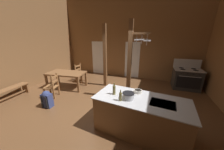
# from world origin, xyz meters

# --- Properties ---
(ground_plane) EXTENTS (8.52, 7.67, 0.10)m
(ground_plane) POSITION_xyz_m (0.00, 0.00, -0.05)
(ground_plane) COLOR brown
(wall_back) EXTENTS (8.52, 0.14, 4.51)m
(wall_back) POSITION_xyz_m (0.00, 3.50, 2.26)
(wall_back) COLOR brown
(wall_back) RESTS_ON ground_plane
(wall_left) EXTENTS (0.14, 7.67, 4.51)m
(wall_left) POSITION_xyz_m (-3.93, 0.00, 2.26)
(wall_left) COLOR brown
(wall_left) RESTS_ON ground_plane
(glazed_door_back_left) EXTENTS (1.00, 0.01, 2.05)m
(glazed_door_back_left) POSITION_xyz_m (-1.74, 3.43, 1.02)
(glazed_door_back_left) COLOR white
(glazed_door_back_left) RESTS_ON ground_plane
(glazed_panel_back_right) EXTENTS (0.84, 0.01, 2.05)m
(glazed_panel_back_right) POSITION_xyz_m (0.39, 3.43, 1.02)
(glazed_panel_back_right) COLOR white
(glazed_panel_back_right) RESTS_ON ground_plane
(kitchen_island) EXTENTS (2.24, 1.14, 0.93)m
(kitchen_island) POSITION_xyz_m (1.44, -0.75, 0.46)
(kitchen_island) COLOR brown
(kitchen_island) RESTS_ON ground_plane
(stove_range) EXTENTS (1.17, 0.86, 1.32)m
(stove_range) POSITION_xyz_m (3.09, 2.69, 0.48)
(stove_range) COLOR #2A2A2A
(stove_range) RESTS_ON ground_plane
(support_post_with_pot_rack) EXTENTS (0.72, 0.24, 2.86)m
(support_post_with_pot_rack) POSITION_xyz_m (0.85, 0.77, 1.54)
(support_post_with_pot_rack) COLOR brown
(support_post_with_pot_rack) RESTS_ON ground_plane
(support_post_center) EXTENTS (0.14, 0.14, 2.86)m
(support_post_center) POSITION_xyz_m (-0.55, 1.69, 1.43)
(support_post_center) COLOR brown
(support_post_center) RESTS_ON ground_plane
(dining_table) EXTENTS (1.81, 1.13, 0.74)m
(dining_table) POSITION_xyz_m (-2.16, 0.83, 0.65)
(dining_table) COLOR brown
(dining_table) RESTS_ON ground_plane
(ladderback_chair_near_window) EXTENTS (0.55, 0.55, 0.95)m
(ladderback_chair_near_window) POSITION_xyz_m (-2.04, -0.13, 0.45)
(ladderback_chair_near_window) COLOR olive
(ladderback_chair_near_window) RESTS_ON ground_plane
(ladderback_chair_by_post) EXTENTS (0.48, 0.48, 0.95)m
(ladderback_chair_by_post) POSITION_xyz_m (-2.04, 1.71, 0.45)
(ladderback_chair_by_post) COLOR olive
(ladderback_chair_by_post) RESTS_ON ground_plane
(bench_along_left_wall) EXTENTS (0.48, 1.70, 0.44)m
(bench_along_left_wall) POSITION_xyz_m (-3.44, -1.03, 0.31)
(bench_along_left_wall) COLOR brown
(bench_along_left_wall) RESTS_ON ground_plane
(backpack) EXTENTS (0.33, 0.32, 0.60)m
(backpack) POSITION_xyz_m (-1.64, -0.75, 0.31)
(backpack) COLOR navy
(backpack) RESTS_ON ground_plane
(stockpot_on_counter) EXTENTS (0.35, 0.28, 0.15)m
(stockpot_on_counter) POSITION_xyz_m (1.17, -0.86, 1.01)
(stockpot_on_counter) COLOR #B7BABF
(stockpot_on_counter) RESTS_ON kitchen_island
(mixing_bowl_on_counter) EXTENTS (0.21, 0.21, 0.08)m
(mixing_bowl_on_counter) POSITION_xyz_m (1.33, -0.47, 0.97)
(mixing_bowl_on_counter) COLOR silver
(mixing_bowl_on_counter) RESTS_ON kitchen_island
(bottle_tall_on_counter) EXTENTS (0.08, 0.08, 0.31)m
(bottle_tall_on_counter) POSITION_xyz_m (0.78, -0.77, 1.05)
(bottle_tall_on_counter) COLOR brown
(bottle_tall_on_counter) RESTS_ON kitchen_island
(bottle_short_on_counter) EXTENTS (0.06, 0.06, 0.26)m
(bottle_short_on_counter) POSITION_xyz_m (1.02, -1.01, 1.04)
(bottle_short_on_counter) COLOR brown
(bottle_short_on_counter) RESTS_ON kitchen_island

